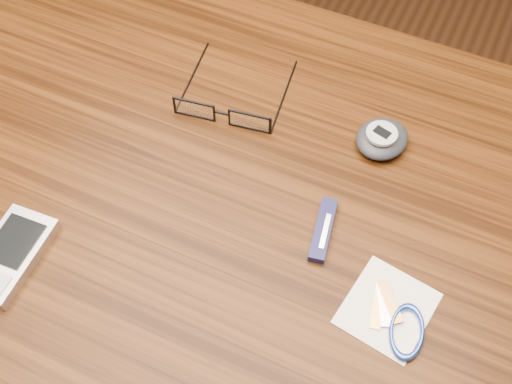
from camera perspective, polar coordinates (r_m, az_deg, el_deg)
desk at (r=0.82m, az=-2.93°, el=-4.36°), size 1.00×0.70×0.75m
eyeglasses at (r=0.79m, az=-2.87°, el=7.16°), size 0.14×0.15×0.03m
pda_phone at (r=0.73m, az=-21.07°, el=-5.23°), size 0.06×0.11×0.02m
pedometer at (r=0.78m, az=11.14°, el=4.70°), size 0.07×0.08×0.03m
notepad_keys at (r=0.67m, az=12.45°, el=-11.06°), size 0.10×0.10×0.01m
pocket_knife at (r=0.70m, az=5.99°, el=-3.35°), size 0.03×0.08×0.01m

